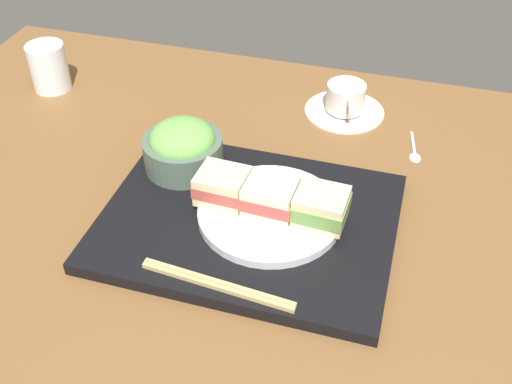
% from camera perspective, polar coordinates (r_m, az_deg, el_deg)
% --- Properties ---
extents(ground_plane, '(1.40, 1.00, 0.03)m').
position_cam_1_polar(ground_plane, '(0.93, -0.50, -3.51)').
color(ground_plane, brown).
extents(serving_tray, '(0.43, 0.32, 0.02)m').
position_cam_1_polar(serving_tray, '(0.90, -0.45, -2.83)').
color(serving_tray, black).
rests_on(serving_tray, ground_plane).
extents(sandwich_plate, '(0.21, 0.21, 0.01)m').
position_cam_1_polar(sandwich_plate, '(0.90, 1.40, -1.76)').
color(sandwich_plate, silver).
rests_on(sandwich_plate, serving_tray).
extents(sandwich_near, '(0.08, 0.07, 0.05)m').
position_cam_1_polar(sandwich_near, '(0.90, -3.12, 0.56)').
color(sandwich_near, beige).
rests_on(sandwich_near, sandwich_plate).
extents(sandwich_middle, '(0.08, 0.07, 0.05)m').
position_cam_1_polar(sandwich_middle, '(0.88, 1.43, -0.26)').
color(sandwich_middle, '#EFE5C1').
rests_on(sandwich_middle, sandwich_plate).
extents(sandwich_far, '(0.08, 0.07, 0.05)m').
position_cam_1_polar(sandwich_far, '(0.87, 6.13, -1.18)').
color(sandwich_far, beige).
rests_on(sandwich_far, sandwich_plate).
extents(salad_bowl, '(0.13, 0.13, 0.08)m').
position_cam_1_polar(salad_bowl, '(0.98, -6.82, 4.19)').
color(salad_bowl, '#4C6051').
rests_on(salad_bowl, serving_tray).
extents(chopsticks_pair, '(0.21, 0.03, 0.01)m').
position_cam_1_polar(chopsticks_pair, '(0.80, -3.64, -8.59)').
color(chopsticks_pair, tan).
rests_on(chopsticks_pair, serving_tray).
extents(coffee_cup, '(0.15, 0.15, 0.06)m').
position_cam_1_polar(coffee_cup, '(1.16, 8.31, 8.29)').
color(coffee_cup, silver).
rests_on(coffee_cup, ground_plane).
extents(drinking_glass, '(0.07, 0.07, 0.09)m').
position_cam_1_polar(drinking_glass, '(1.28, -18.72, 10.95)').
color(drinking_glass, silver).
rests_on(drinking_glass, ground_plane).
extents(teaspoon, '(0.03, 0.09, 0.01)m').
position_cam_1_polar(teaspoon, '(1.08, 14.56, 3.60)').
color(teaspoon, silver).
rests_on(teaspoon, ground_plane).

